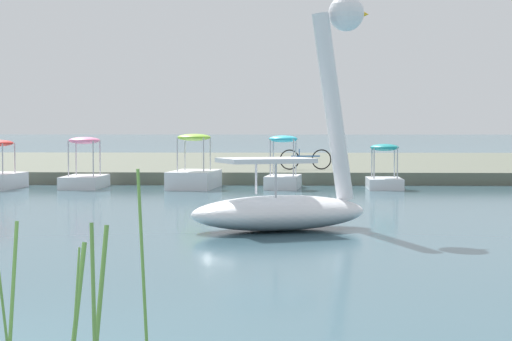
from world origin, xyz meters
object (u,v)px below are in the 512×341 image
(pedal_boat_pink, at_px, (85,173))
(pedal_boat_cyan, at_px, (283,173))
(pedal_boat_lime, at_px, (194,173))
(swan_boat, at_px, (289,185))
(pedal_boat_teal, at_px, (384,174))
(bicycle_parked, at_px, (306,159))

(pedal_boat_pink, bearing_deg, pedal_boat_cyan, -0.17)
(pedal_boat_cyan, relative_size, pedal_boat_lime, 0.77)
(swan_boat, relative_size, pedal_boat_lime, 1.63)
(swan_boat, height_order, pedal_boat_teal, swan_boat)
(swan_boat, bearing_deg, pedal_boat_pink, 118.68)
(swan_boat, distance_m, pedal_boat_pink, 12.31)
(pedal_boat_lime, xyz_separation_m, bicycle_parked, (3.30, 3.46, 0.29))
(pedal_boat_cyan, relative_size, pedal_boat_pink, 0.90)
(pedal_boat_teal, bearing_deg, swan_boat, -104.49)
(pedal_boat_cyan, height_order, bicycle_parked, pedal_boat_cyan)
(pedal_boat_pink, bearing_deg, bicycle_parked, 28.16)
(pedal_boat_cyan, distance_m, pedal_boat_lime, 2.58)
(pedal_boat_teal, xyz_separation_m, pedal_boat_lime, (-5.48, 0.07, 0.02))
(pedal_boat_teal, height_order, pedal_boat_pink, pedal_boat_pink)
(pedal_boat_cyan, bearing_deg, pedal_boat_lime, 179.34)
(swan_boat, distance_m, bicycle_parked, 14.28)
(pedal_boat_lime, xyz_separation_m, pedal_boat_pink, (-3.19, -0.01, -0.00))
(swan_boat, xyz_separation_m, pedal_boat_cyan, (-0.13, 10.78, -0.34))
(pedal_boat_pink, bearing_deg, pedal_boat_teal, -0.39)
(swan_boat, relative_size, bicycle_parked, 2.39)
(swan_boat, relative_size, pedal_boat_teal, 2.35)
(pedal_boat_lime, bearing_deg, pedal_boat_cyan, -0.66)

